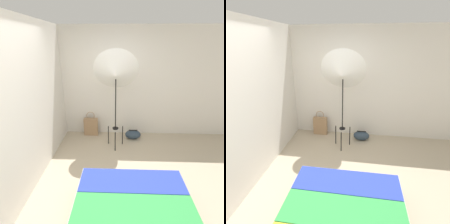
# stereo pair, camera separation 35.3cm
# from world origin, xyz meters

# --- Properties ---
(ground_plane) EXTENTS (14.00, 14.00, 0.00)m
(ground_plane) POSITION_xyz_m (0.00, 0.00, 0.00)
(ground_plane) COLOR tan
(wall_back) EXTENTS (8.00, 0.05, 2.60)m
(wall_back) POSITION_xyz_m (0.00, 2.16, 1.30)
(wall_back) COLOR silver
(wall_back) RESTS_ON ground_plane
(wall_side_left) EXTENTS (0.05, 8.00, 2.60)m
(wall_side_left) POSITION_xyz_m (-1.31, 1.00, 1.30)
(wall_side_left) COLOR silver
(wall_side_left) RESTS_ON ground_plane
(photo_umbrella) EXTENTS (0.92, 0.61, 2.14)m
(photo_umbrella) POSITION_xyz_m (0.01, 1.47, 1.67)
(photo_umbrella) COLOR black
(photo_umbrella) RESTS_ON ground_plane
(tote_bag) EXTENTS (0.35, 0.11, 0.63)m
(tote_bag) POSITION_xyz_m (-0.62, 1.99, 0.24)
(tote_bag) COLOR #9E7A56
(tote_bag) RESTS_ON ground_plane
(duffel_bag) EXTENTS (0.38, 0.23, 0.23)m
(duffel_bag) POSITION_xyz_m (0.44, 1.82, 0.11)
(duffel_bag) COLOR #2D3D4C
(duffel_bag) RESTS_ON ground_plane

